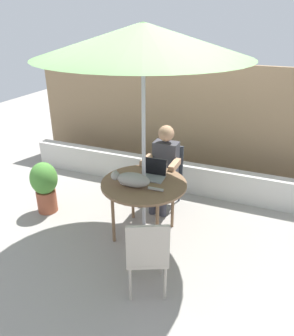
{
  "coord_description": "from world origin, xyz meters",
  "views": [
    {
      "loc": [
        1.37,
        -3.22,
        2.57
      ],
      "look_at": [
        0.0,
        0.1,
        0.89
      ],
      "focal_mm": 35.14,
      "sensor_mm": 36.0,
      "label": 1
    }
  ],
  "objects_px": {
    "cat": "(131,180)",
    "potted_plant_near_fence": "(45,185)",
    "patio_umbrella": "(143,40)",
    "chair_empty": "(147,252)",
    "patio_table": "(144,187)",
    "person_seated": "(164,164)",
    "laptop": "(153,172)",
    "chair_occupied": "(167,170)"
  },
  "relations": [
    {
      "from": "chair_occupied",
      "to": "cat",
      "type": "distance_m",
      "value": 1.06
    },
    {
      "from": "laptop",
      "to": "patio_umbrella",
      "type": "bearing_deg",
      "value": -103.1
    },
    {
      "from": "cat",
      "to": "potted_plant_near_fence",
      "type": "distance_m",
      "value": 1.46
    },
    {
      "from": "chair_occupied",
      "to": "laptop",
      "type": "bearing_deg",
      "value": -86.16
    },
    {
      "from": "chair_occupied",
      "to": "cat",
      "type": "relative_size",
      "value": 1.35
    },
    {
      "from": "chair_occupied",
      "to": "chair_empty",
      "type": "bearing_deg",
      "value": -76.77
    },
    {
      "from": "cat",
      "to": "potted_plant_near_fence",
      "type": "height_order",
      "value": "cat"
    },
    {
      "from": "patio_umbrella",
      "to": "chair_occupied",
      "type": "relative_size",
      "value": 2.84
    },
    {
      "from": "chair_empty",
      "to": "person_seated",
      "type": "xyz_separation_m",
      "value": [
        -0.42,
        1.64,
        0.17
      ]
    },
    {
      "from": "chair_occupied",
      "to": "person_seated",
      "type": "xyz_separation_m",
      "value": [
        0.0,
        -0.16,
        0.17
      ]
    },
    {
      "from": "patio_umbrella",
      "to": "chair_occupied",
      "type": "height_order",
      "value": "patio_umbrella"
    },
    {
      "from": "laptop",
      "to": "patio_table",
      "type": "bearing_deg",
      "value": -103.1
    },
    {
      "from": "patio_umbrella",
      "to": "chair_occupied",
      "type": "xyz_separation_m",
      "value": [
        0.0,
        0.88,
        -1.82
      ]
    },
    {
      "from": "patio_table",
      "to": "potted_plant_near_fence",
      "type": "xyz_separation_m",
      "value": [
        -1.5,
        -0.02,
        -0.26
      ]
    },
    {
      "from": "chair_empty",
      "to": "potted_plant_near_fence",
      "type": "relative_size",
      "value": 1.18
    },
    {
      "from": "patio_table",
      "to": "chair_occupied",
      "type": "xyz_separation_m",
      "value": [
        0.0,
        0.88,
        -0.16
      ]
    },
    {
      "from": "person_seated",
      "to": "cat",
      "type": "xyz_separation_m",
      "value": [
        -0.1,
        -0.86,
        0.14
      ]
    },
    {
      "from": "patio_table",
      "to": "potted_plant_near_fence",
      "type": "bearing_deg",
      "value": -179.24
    },
    {
      "from": "patio_table",
      "to": "laptop",
      "type": "xyz_separation_m",
      "value": [
        0.05,
        0.2,
        0.12
      ]
    },
    {
      "from": "chair_occupied",
      "to": "laptop",
      "type": "distance_m",
      "value": 0.74
    },
    {
      "from": "patio_umbrella",
      "to": "chair_occupied",
      "type": "bearing_deg",
      "value": 90.0
    },
    {
      "from": "chair_occupied",
      "to": "cat",
      "type": "height_order",
      "value": "cat"
    },
    {
      "from": "patio_umbrella",
      "to": "cat",
      "type": "xyz_separation_m",
      "value": [
        -0.1,
        -0.13,
        -1.52
      ]
    },
    {
      "from": "laptop",
      "to": "chair_occupied",
      "type": "bearing_deg",
      "value": 93.84
    },
    {
      "from": "patio_table",
      "to": "person_seated",
      "type": "height_order",
      "value": "person_seated"
    },
    {
      "from": "laptop",
      "to": "cat",
      "type": "xyz_separation_m",
      "value": [
        -0.15,
        -0.33,
        0.02
      ]
    },
    {
      "from": "patio_umbrella",
      "to": "cat",
      "type": "height_order",
      "value": "patio_umbrella"
    },
    {
      "from": "patio_table",
      "to": "laptop",
      "type": "distance_m",
      "value": 0.24
    },
    {
      "from": "patio_umbrella",
      "to": "person_seated",
      "type": "distance_m",
      "value": 1.8
    },
    {
      "from": "potted_plant_near_fence",
      "to": "laptop",
      "type": "bearing_deg",
      "value": 8.0
    },
    {
      "from": "patio_table",
      "to": "patio_umbrella",
      "type": "relative_size",
      "value": 0.41
    },
    {
      "from": "patio_table",
      "to": "chair_empty",
      "type": "relative_size",
      "value": 1.17
    },
    {
      "from": "chair_empty",
      "to": "potted_plant_near_fence",
      "type": "distance_m",
      "value": 2.12
    },
    {
      "from": "patio_umbrella",
      "to": "cat",
      "type": "distance_m",
      "value": 1.53
    },
    {
      "from": "chair_empty",
      "to": "person_seated",
      "type": "relative_size",
      "value": 0.72
    },
    {
      "from": "person_seated",
      "to": "patio_table",
      "type": "bearing_deg",
      "value": -90.0
    },
    {
      "from": "chair_empty",
      "to": "cat",
      "type": "bearing_deg",
      "value": 123.84
    },
    {
      "from": "cat",
      "to": "person_seated",
      "type": "bearing_deg",
      "value": 83.27
    },
    {
      "from": "person_seated",
      "to": "laptop",
      "type": "height_order",
      "value": "person_seated"
    },
    {
      "from": "chair_occupied",
      "to": "potted_plant_near_fence",
      "type": "height_order",
      "value": "chair_occupied"
    },
    {
      "from": "person_seated",
      "to": "cat",
      "type": "height_order",
      "value": "person_seated"
    },
    {
      "from": "patio_table",
      "to": "cat",
      "type": "xyz_separation_m",
      "value": [
        -0.1,
        -0.13,
        0.14
      ]
    }
  ]
}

